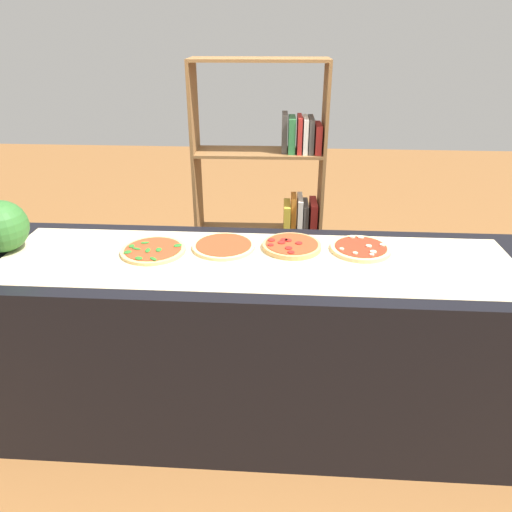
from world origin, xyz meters
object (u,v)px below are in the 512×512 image
(pizza_pepperoni_2, at_px, (292,246))
(pizza_mushroom_3, at_px, (361,248))
(pizza_plain_1, at_px, (224,246))
(watermelon, at_px, (1,226))
(pizza_spinach_0, at_px, (153,250))
(bookshelf, at_px, (275,197))

(pizza_pepperoni_2, bearing_deg, pizza_mushroom_3, -0.99)
(pizza_plain_1, xyz_separation_m, pizza_pepperoni_2, (0.32, 0.02, 0.00))
(pizza_plain_1, relative_size, pizza_mushroom_3, 1.06)
(pizza_mushroom_3, bearing_deg, watermelon, -176.54)
(pizza_spinach_0, height_order, watermelon, watermelon)
(pizza_mushroom_3, xyz_separation_m, watermelon, (-1.63, -0.10, 0.11))
(pizza_mushroom_3, bearing_deg, pizza_plain_1, -178.95)
(pizza_spinach_0, relative_size, pizza_mushroom_3, 1.07)
(pizza_spinach_0, xyz_separation_m, pizza_mushroom_3, (0.95, 0.08, 0.00))
(pizza_pepperoni_2, bearing_deg, bookshelf, 95.93)
(pizza_spinach_0, bearing_deg, pizza_plain_1, 11.73)
(pizza_plain_1, xyz_separation_m, pizza_mushroom_3, (0.63, 0.01, 0.00))
(pizza_spinach_0, relative_size, pizza_pepperoni_2, 1.08)
(pizza_mushroom_3, distance_m, bookshelf, 1.08)
(pizza_plain_1, bearing_deg, pizza_pepperoni_2, 3.10)
(pizza_pepperoni_2, bearing_deg, watermelon, -175.47)
(pizza_mushroom_3, xyz_separation_m, bookshelf, (-0.42, 0.99, -0.10))
(bookshelf, bearing_deg, pizza_pepperoni_2, -84.07)
(pizza_spinach_0, distance_m, pizza_plain_1, 0.32)
(pizza_plain_1, xyz_separation_m, watermelon, (-1.00, -0.09, 0.11))
(pizza_plain_1, xyz_separation_m, bookshelf, (0.21, 1.01, -0.10))
(bookshelf, bearing_deg, pizza_plain_1, -101.93)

